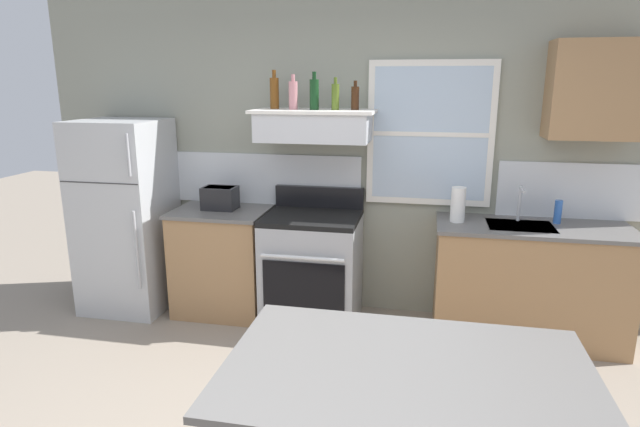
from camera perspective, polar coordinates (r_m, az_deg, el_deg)
The scene contains 16 objects.
back_wall at distance 4.46m, azimuth 3.68°, elevation 6.28°, with size 5.40×0.11×2.70m.
refrigerator at distance 4.87m, azimuth -20.25°, elevation -0.25°, with size 0.70×0.72×1.65m.
counter_left_of_stove at distance 4.64m, azimuth -10.46°, elevation -5.02°, with size 0.79×0.63×0.91m.
toaster at distance 4.51m, azimuth -10.78°, elevation 1.71°, with size 0.30×0.20×0.19m.
stove_range at distance 4.38m, azimuth -0.83°, elevation -5.85°, with size 0.76×0.69×1.09m.
range_hood_shelf at distance 4.22m, azimuth -0.60°, elevation 9.55°, with size 0.96×0.52×0.24m.
bottle_amber_wine at distance 4.32m, azimuth -4.96°, elevation 12.92°, with size 0.07×0.07×0.30m.
bottle_rose_pink at distance 4.22m, azimuth -2.92°, elevation 12.72°, with size 0.07×0.07×0.27m.
bottle_dark_green_wine at distance 4.16m, azimuth -0.63°, elevation 12.83°, with size 0.07×0.07×0.29m.
bottle_olive_oil_square at distance 4.14m, azimuth 1.67°, elevation 12.57°, with size 0.06×0.06×0.25m.
bottle_brown_stout at distance 4.16m, azimuth 3.83°, elevation 12.41°, with size 0.06×0.06×0.22m.
counter_right_with_sink at distance 4.40m, azimuth 21.62°, elevation -6.90°, with size 1.43×0.63×0.91m.
sink_faucet at distance 4.30m, azimuth 20.86°, elevation 1.44°, with size 0.03×0.17×0.28m.
paper_towel_roll at distance 4.16m, azimuth 14.72°, elevation 0.95°, with size 0.11×0.11×0.27m, color white.
dish_soap_bottle at distance 4.38m, azimuth 24.37°, elevation 0.17°, with size 0.06×0.06×0.18m, color blue.
upper_cabinet_right at distance 4.35m, azimuth 27.71°, elevation 11.76°, with size 0.64×0.32×0.70m.
Camera 1 is at (0.64, -2.15, 1.97)m, focal length 29.55 mm.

